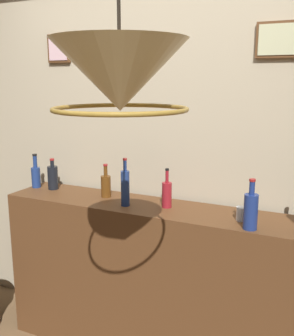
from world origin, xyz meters
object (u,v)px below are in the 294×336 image
object	(u,v)px
glass_tumbler_rocks	(241,214)
liquor_bottle_brandy	(167,194)
liquor_bottle_amaro	(125,187)
liquor_bottle_vermouth	(106,185)
liquor_bottle_whiskey	(251,210)
liquor_bottle_vodka	(53,177)
pendant_lamp	(120,77)
liquor_bottle_mezcal	(36,175)

from	to	relation	value
glass_tumbler_rocks	liquor_bottle_brandy	bearing A→B (deg)	174.86
liquor_bottle_amaro	liquor_bottle_vermouth	bearing A→B (deg)	151.27
liquor_bottle_whiskey	liquor_bottle_brandy	size ratio (longest dim) A/B	1.11
liquor_bottle_vodka	liquor_bottle_vermouth	xyz separation A→B (m)	(0.44, -0.01, -0.01)
liquor_bottle_whiskey	liquor_bottle_brandy	distance (m)	0.56
liquor_bottle_vermouth	pendant_lamp	size ratio (longest dim) A/B	0.35
glass_tumbler_rocks	liquor_bottle_mezcal	bearing A→B (deg)	177.36
liquor_bottle_amaro	glass_tumbler_rocks	size ratio (longest dim) A/B	3.87
pendant_lamp	glass_tumbler_rocks	bearing A→B (deg)	76.54
liquor_bottle_whiskey	pendant_lamp	distance (m)	1.12
liquor_bottle_amaro	pendant_lamp	distance (m)	1.23
liquor_bottle_mezcal	liquor_bottle_vermouth	world-z (taller)	liquor_bottle_mezcal
liquor_bottle_vodka	liquor_bottle_brandy	xyz separation A→B (m)	(0.90, -0.04, -0.00)
liquor_bottle_amaro	liquor_bottle_brandy	world-z (taller)	liquor_bottle_amaro
glass_tumbler_rocks	liquor_bottle_vermouth	bearing A→B (deg)	175.28
liquor_bottle_vodka	liquor_bottle_vermouth	world-z (taller)	liquor_bottle_vermouth
liquor_bottle_brandy	glass_tumbler_rocks	bearing A→B (deg)	-5.14
liquor_bottle_mezcal	glass_tumbler_rocks	bearing A→B (deg)	-2.64
liquor_bottle_amaro	glass_tumbler_rocks	world-z (taller)	liquor_bottle_amaro
liquor_bottle_amaro	liquor_bottle_vermouth	xyz separation A→B (m)	(-0.21, 0.11, -0.04)
liquor_bottle_vodka	glass_tumbler_rocks	distance (m)	1.37
liquor_bottle_amaro	pendant_lamp	bearing A→B (deg)	-62.08
liquor_bottle_vodka	glass_tumbler_rocks	size ratio (longest dim) A/B	2.86
liquor_bottle_vodka	liquor_bottle_whiskey	distance (m)	1.45
liquor_bottle_vodka	pendant_lamp	xyz separation A→B (m)	(1.14, -1.04, 0.69)
glass_tumbler_rocks	liquor_bottle_vodka	bearing A→B (deg)	176.55
liquor_bottle_vodka	liquor_bottle_vermouth	size ratio (longest dim) A/B	0.99
liquor_bottle_whiskey	glass_tumbler_rocks	world-z (taller)	liquor_bottle_whiskey
liquor_bottle_vodka	liquor_bottle_amaro	size ratio (longest dim) A/B	0.74
liquor_bottle_amaro	liquor_bottle_vermouth	world-z (taller)	liquor_bottle_amaro
liquor_bottle_brandy	pendant_lamp	xyz separation A→B (m)	(0.24, -1.00, 0.69)
liquor_bottle_vodka	liquor_bottle_amaro	xyz separation A→B (m)	(0.65, -0.12, 0.03)
liquor_bottle_vermouth	liquor_bottle_vodka	bearing A→B (deg)	179.20
liquor_bottle_amaro	pendant_lamp	world-z (taller)	pendant_lamp
liquor_bottle_amaro	liquor_bottle_whiskey	distance (m)	0.79
liquor_bottle_whiskey	glass_tumbler_rocks	bearing A→B (deg)	122.07
liquor_bottle_amaro	liquor_bottle_brandy	size ratio (longest dim) A/B	1.23
liquor_bottle_whiskey	glass_tumbler_rocks	distance (m)	0.15
liquor_bottle_mezcal	glass_tumbler_rocks	xyz separation A→B (m)	(1.51, -0.07, -0.05)
liquor_bottle_vodka	liquor_bottle_mezcal	bearing A→B (deg)	-174.95
liquor_bottle_whiskey	liquor_bottle_amaro	bearing A→B (deg)	174.66
liquor_bottle_whiskey	liquor_bottle_vodka	bearing A→B (deg)	172.30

